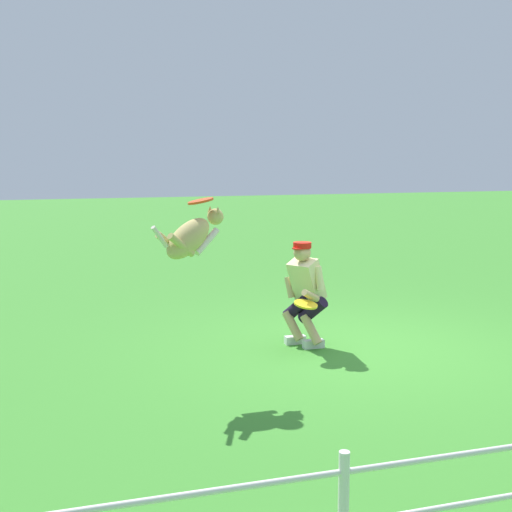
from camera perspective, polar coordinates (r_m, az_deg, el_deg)
The scene contains 5 objects.
ground_plane at distance 8.34m, azimuth 8.91°, elevation -7.81°, with size 60.00×60.00×0.00m, color #3D892E.
person at distance 8.25m, azimuth 4.15°, elevation -2.91°, with size 0.54×0.71×1.29m.
dog at distance 6.76m, azimuth -5.46°, elevation 1.63°, with size 0.88×0.63×0.57m.
frisbee_flying at distance 6.91m, azimuth -4.70°, elevation 4.65°, with size 0.27×0.27×0.02m, color #E44917.
frisbee_held at distance 7.89m, azimuth 4.22°, elevation -4.09°, with size 0.28×0.28×0.02m, color yellow.
Camera 1 is at (3.53, 7.19, 2.34)m, focal length 47.37 mm.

